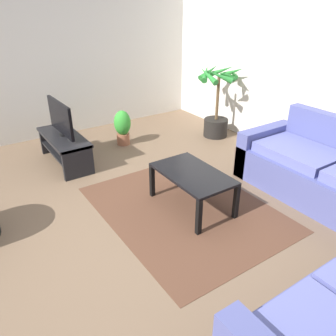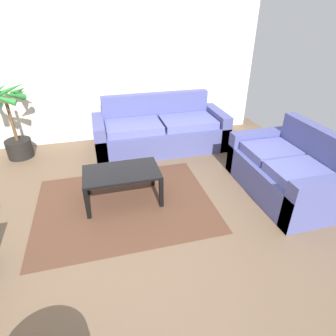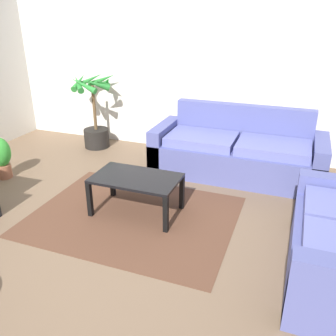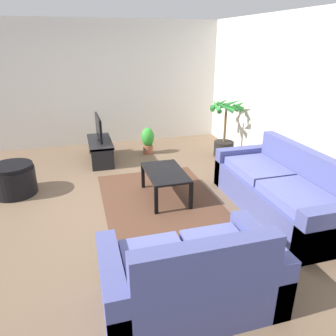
% 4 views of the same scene
% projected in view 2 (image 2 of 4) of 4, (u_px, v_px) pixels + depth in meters
% --- Properties ---
extents(ground_plane, '(6.60, 6.60, 0.00)m').
position_uv_depth(ground_plane, '(120.00, 249.00, 2.91)').
color(ground_plane, brown).
extents(wall_back, '(6.00, 0.06, 2.70)m').
position_uv_depth(wall_back, '(94.00, 65.00, 4.76)').
color(wall_back, silver).
rests_on(wall_back, ground).
extents(couch_main, '(2.27, 0.90, 0.90)m').
position_uv_depth(couch_main, '(160.00, 132.00, 4.90)').
color(couch_main, '#4C518C').
rests_on(couch_main, ground).
extents(couch_loveseat, '(0.90, 1.56, 0.90)m').
position_uv_depth(couch_loveseat, '(286.00, 172.00, 3.70)').
color(couch_loveseat, '#4C518C').
rests_on(couch_loveseat, ground).
extents(coffee_table, '(0.94, 0.56, 0.44)m').
position_uv_depth(coffee_table, '(122.00, 175.00, 3.48)').
color(coffee_table, black).
rests_on(coffee_table, ground).
extents(area_rug, '(2.20, 1.70, 0.01)m').
position_uv_depth(area_rug, '(125.00, 204.00, 3.58)').
color(area_rug, '#513323').
rests_on(area_rug, ground).
extents(potted_palm, '(0.73, 0.70, 1.21)m').
position_uv_depth(potted_palm, '(13.00, 127.00, 4.49)').
color(potted_palm, black).
rests_on(potted_palm, ground).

